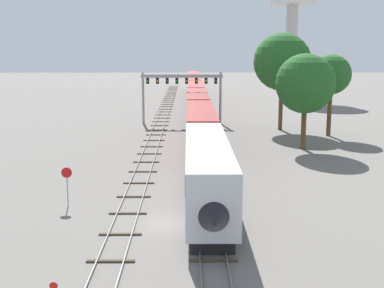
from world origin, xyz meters
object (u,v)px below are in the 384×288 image
Objects in this scene: stop_sign at (67,181)px; trackside_tree_mid at (331,75)px; passenger_train at (196,101)px; signal_gantry at (182,85)px; trackside_tree_left at (282,62)px; water_tower at (293,3)px; trackside_tree_right at (305,84)px.

trackside_tree_mid is at bearing 47.89° from stop_sign.
passenger_train is 25.53m from trackside_tree_mid.
trackside_tree_left reaches higher than signal_gantry.
trackside_tree_left is at bearing -102.62° from water_tower.
passenger_train is 8.82× the size of trackside_tree_left.
trackside_tree_left is (13.68, -6.01, 3.58)m from signal_gantry.
passenger_train is 11.21× the size of trackside_tree_mid.
trackside_tree_right is at bearing -54.93° from signal_gantry.
water_tower is at bearing 59.03° from signal_gantry.
trackside_tree_left reaches higher than trackside_tree_right.
signal_gantry is at bearing 156.28° from trackside_tree_left.
passenger_train is at bearing 130.10° from trackside_tree_left.
stop_sign is 0.28× the size of trackside_tree_mid.
trackside_tree_right is (13.81, -19.68, 1.60)m from signal_gantry.
trackside_tree_mid is (16.80, -18.51, 5.19)m from passenger_train.
trackside_tree_left is (-10.28, -45.93, -11.46)m from water_tower.
water_tower is at bearing 68.50° from stop_sign.
stop_sign is at bearing -101.73° from passenger_train.
trackside_tree_left is 1.27× the size of trackside_tree_mid.
water_tower is (21.71, 32.36, 18.15)m from passenger_train.
passenger_train is 18.96m from trackside_tree_left.
signal_gantry is 24.10m from trackside_tree_right.
signal_gantry is at bearing 79.19° from stop_sign.
signal_gantry is at bearing -106.56° from passenger_train.
passenger_train is 4.51× the size of water_tower.
water_tower is 88.58m from stop_sign.
passenger_train is at bearing 132.22° from trackside_tree_mid.
trackside_tree_right is at bearing -67.00° from passenger_train.
signal_gantry is 1.16× the size of trackside_tree_mid.
trackside_tree_mid is (5.37, -4.94, -1.49)m from trackside_tree_left.
stop_sign is (-10.00, -48.16, -0.74)m from passenger_train.
trackside_tree_right is at bearing -99.66° from water_tower.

